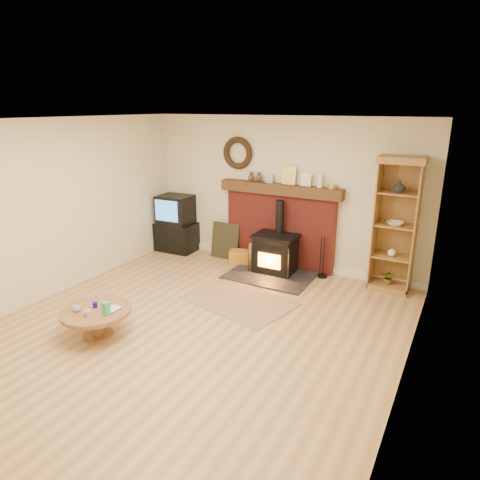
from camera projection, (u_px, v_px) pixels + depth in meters
The scene contains 11 objects.
ground at pixel (194, 330), 5.50m from camera, with size 5.50×5.50×0.00m, color #A67845.
room_shell at pixel (193, 197), 5.07m from camera, with size 5.02×5.52×2.61m.
chimney_breast at pixel (280, 222), 7.49m from camera, with size 2.20×0.22×1.78m.
wood_stove at pixel (274, 255), 7.25m from camera, with size 1.40×1.00×1.24m.
area_rug at pixel (240, 300), 6.31m from camera, with size 1.53×1.05×0.01m, color brown.
tv_unit at pixel (176, 224), 8.37m from camera, with size 0.78×0.57×1.10m.
curio_cabinet at pixel (396, 225), 6.43m from camera, with size 0.66×0.48×2.07m.
firelog_box at pixel (241, 257), 7.75m from camera, with size 0.40×0.25×0.25m, color yellow.
leaning_painting at pixel (225, 241), 8.00m from camera, with size 0.56×0.03×0.67m, color black.
fire_tools at pixel (322, 271), 7.15m from camera, with size 0.16×0.16×0.70m.
coffee_table at pixel (96, 315), 5.26m from camera, with size 0.86×0.86×0.53m.
Camera 1 is at (2.87, -4.01, 2.76)m, focal length 32.00 mm.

